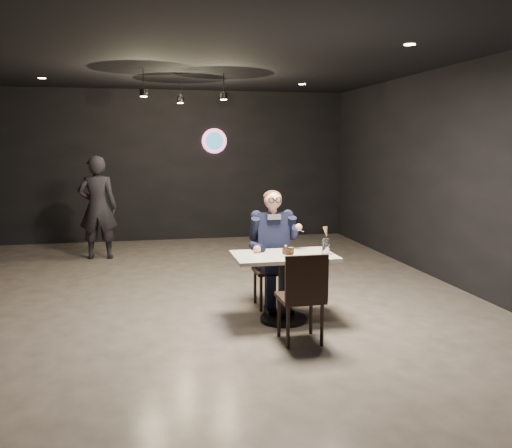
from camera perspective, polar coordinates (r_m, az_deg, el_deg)
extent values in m
plane|color=gray|center=(6.87, -5.96, -8.02)|extent=(9.00, 9.00, 0.00)
cube|color=black|center=(8.64, -7.70, 14.61)|extent=(1.40, 1.20, 0.36)
cube|color=white|center=(5.99, 2.93, -6.72)|extent=(1.10, 0.70, 0.75)
cube|color=black|center=(6.49, 1.69, -4.76)|extent=(0.42, 0.46, 0.92)
cube|color=black|center=(5.38, 4.68, -7.56)|extent=(0.42, 0.46, 0.92)
cube|color=black|center=(6.43, 1.70, -2.50)|extent=(0.60, 0.80, 1.44)
cylinder|color=white|center=(5.86, 3.41, -3.25)|extent=(0.21, 0.21, 0.01)
cube|color=black|center=(5.85, 3.40, -2.85)|extent=(0.12, 0.11, 0.07)
ellipsoid|color=green|center=(5.80, 3.68, -2.49)|extent=(0.06, 0.04, 0.01)
cylinder|color=silver|center=(5.95, 7.34, -2.33)|extent=(0.08, 0.08, 0.17)
cone|color=tan|center=(5.94, 7.38, -0.84)|extent=(0.07, 0.07, 0.12)
imported|color=black|center=(9.53, -16.32, 1.68)|extent=(0.67, 0.46, 1.75)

